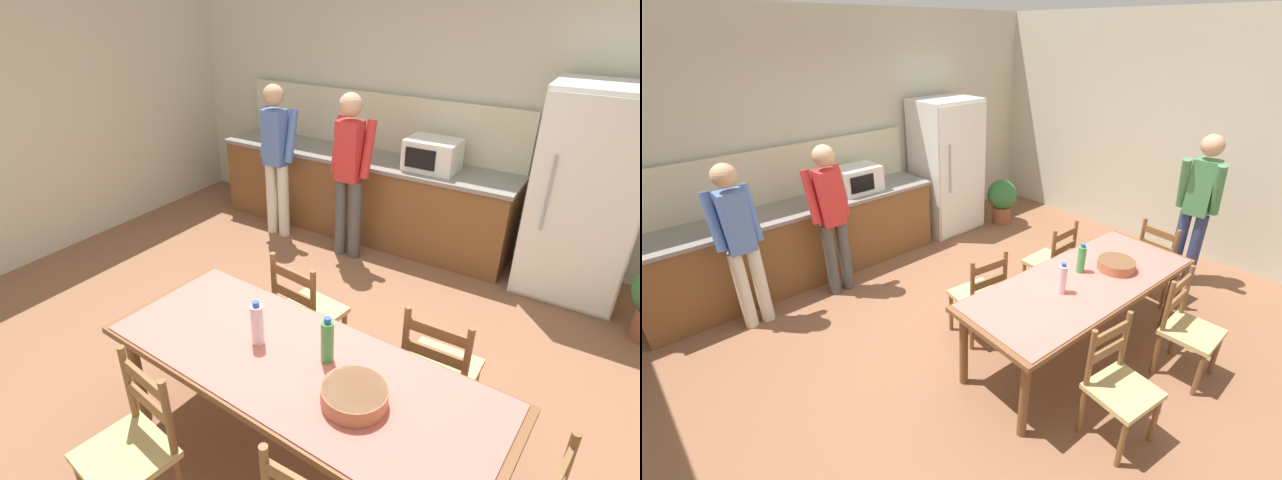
{
  "view_description": "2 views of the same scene",
  "coord_description": "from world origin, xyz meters",
  "views": [
    {
      "loc": [
        1.64,
        -2.31,
        2.51
      ],
      "look_at": [
        0.13,
        0.03,
        1.08
      ],
      "focal_mm": 28.0,
      "sensor_mm": 36.0,
      "label": 1
    },
    {
      "loc": [
        -2.37,
        -2.25,
        2.64
      ],
      "look_at": [
        -0.12,
        0.2,
        1.0
      ],
      "focal_mm": 24.0,
      "sensor_mm": 36.0,
      "label": 2
    }
  ],
  "objects": [
    {
      "name": "bottle_off_centre",
      "position": [
        0.56,
        -0.57,
        0.87
      ],
      "size": [
        0.07,
        0.07,
        0.27
      ],
      "color": "green",
      "rests_on": "dining_table"
    },
    {
      "name": "bottle_near_centre",
      "position": [
        0.17,
        -0.66,
        0.87
      ],
      "size": [
        0.07,
        0.07,
        0.27
      ],
      "color": "silver",
      "rests_on": "dining_table"
    },
    {
      "name": "dining_table",
      "position": [
        0.45,
        -0.67,
        0.68
      ],
      "size": [
        2.27,
        0.99,
        0.75
      ],
      "rotation": [
        0.0,
        0.0,
        -0.06
      ],
      "color": "brown",
      "rests_on": "ground"
    },
    {
      "name": "ground_plane",
      "position": [
        0.0,
        0.0,
        0.0
      ],
      "size": [
        8.32,
        8.32,
        0.0
      ],
      "primitive_type": "plane",
      "color": "brown"
    },
    {
      "name": "kitchen_counter",
      "position": [
        -0.76,
        2.23,
        0.45
      ],
      "size": [
        3.31,
        0.66,
        0.89
      ],
      "color": "brown",
      "rests_on": "ground"
    },
    {
      "name": "chair_side_far_right",
      "position": [
        0.99,
        0.02,
        0.44
      ],
      "size": [
        0.42,
        0.4,
        0.91
      ],
      "rotation": [
        0.0,
        0.0,
        3.14
      ],
      "color": "brown",
      "rests_on": "ground"
    },
    {
      "name": "microwave",
      "position": [
        0.03,
        2.21,
        1.04
      ],
      "size": [
        0.5,
        0.39,
        0.3
      ],
      "color": "white",
      "rests_on": "kitchen_counter"
    },
    {
      "name": "serving_bowl",
      "position": [
        0.83,
        -0.76,
        0.8
      ],
      "size": [
        0.32,
        0.32,
        0.09
      ],
      "color": "#9E6642",
      "rests_on": "dining_table"
    },
    {
      "name": "wall_left",
      "position": [
        -3.26,
        0.0,
        1.45
      ],
      "size": [
        0.12,
        5.2,
        2.9
      ],
      "primitive_type": "cube",
      "color": "beige",
      "rests_on": "ground"
    },
    {
      "name": "refrigerator",
      "position": [
        1.42,
        2.19,
        0.92
      ],
      "size": [
        0.84,
        0.73,
        1.84
      ],
      "color": "white",
      "rests_on": "ground"
    },
    {
      "name": "person_at_sink",
      "position": [
        -1.5,
        1.71,
        0.92
      ],
      "size": [
        0.41,
        0.28,
        1.64
      ],
      "rotation": [
        0.0,
        0.0,
        1.57
      ],
      "color": "silver",
      "rests_on": "ground"
    },
    {
      "name": "counter_splashback",
      "position": [
        -0.76,
        2.54,
        1.19
      ],
      "size": [
        3.27,
        0.03,
        0.6
      ],
      "primitive_type": "cube",
      "color": "beige",
      "rests_on": "kitchen_counter"
    },
    {
      "name": "person_at_counter",
      "position": [
        -0.6,
        1.69,
        0.93
      ],
      "size": [
        0.41,
        0.29,
        1.65
      ],
      "rotation": [
        0.0,
        0.0,
        1.57
      ],
      "color": "#4C4C4C",
      "rests_on": "ground"
    },
    {
      "name": "chair_side_far_left",
      "position": [
        -0.01,
        0.08,
        0.44
      ],
      "size": [
        0.47,
        0.45,
        0.91
      ],
      "rotation": [
        0.0,
        0.0,
        3.01
      ],
      "color": "brown",
      "rests_on": "ground"
    },
    {
      "name": "chair_side_near_left",
      "position": [
        -0.09,
        -1.36,
        0.44
      ],
      "size": [
        0.47,
        0.46,
        0.91
      ],
      "rotation": [
        0.0,
        0.0,
        -0.15
      ],
      "color": "brown",
      "rests_on": "ground"
    },
    {
      "name": "wall_back",
      "position": [
        0.0,
        2.66,
        1.45
      ],
      "size": [
        6.52,
        0.12,
        2.9
      ],
      "primitive_type": "cube",
      "color": "beige",
      "rests_on": "ground"
    }
  ]
}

